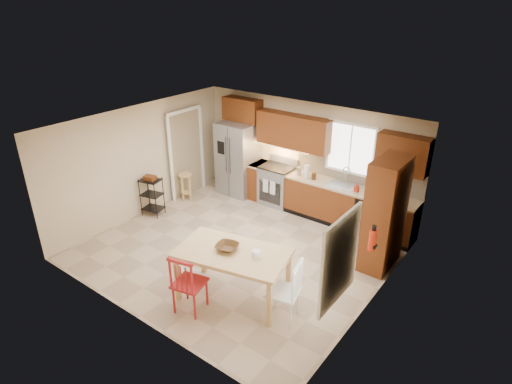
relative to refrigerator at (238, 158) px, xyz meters
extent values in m
plane|color=tan|center=(1.70, -2.12, -0.91)|extent=(5.50, 5.50, 0.00)
cube|color=silver|center=(1.70, -2.12, 1.59)|extent=(5.50, 5.00, 0.02)
cube|color=#CCB793|center=(1.70, 0.38, 0.34)|extent=(5.50, 0.02, 2.50)
cube|color=#CCB793|center=(1.70, -4.62, 0.34)|extent=(5.50, 0.02, 2.50)
cube|color=#CCB793|center=(-1.05, -2.12, 0.34)|extent=(0.02, 5.00, 2.50)
cube|color=#CCB793|center=(4.45, -2.12, 0.34)|extent=(0.02, 5.00, 2.50)
cube|color=gray|center=(0.00, 0.00, 0.00)|extent=(0.92, 0.75, 1.82)
cube|color=gray|center=(1.15, 0.06, -0.45)|extent=(0.76, 0.63, 0.92)
cube|color=#622C12|center=(0.60, 0.08, -0.46)|extent=(0.30, 0.60, 0.90)
cube|color=#622C12|center=(2.99, 0.08, -0.46)|extent=(2.92, 0.60, 0.90)
cube|color=black|center=(3.55, -0.22, -0.46)|extent=(0.60, 0.02, 0.78)
cube|color=beige|center=(2.99, 0.36, 0.27)|extent=(2.92, 0.03, 0.55)
cube|color=#622C10|center=(0.00, 0.20, 1.19)|extent=(1.00, 0.35, 0.55)
cube|color=#622C10|center=(1.45, 0.20, 0.92)|extent=(1.80, 0.35, 0.75)
cube|color=#622C10|center=(3.95, 0.20, 0.92)|extent=(1.00, 0.35, 0.75)
cube|color=white|center=(2.80, 0.35, 0.74)|extent=(1.12, 0.04, 1.12)
cube|color=gray|center=(2.80, 0.08, -0.05)|extent=(0.62, 0.46, 0.16)
cube|color=#FFBF66|center=(1.15, 0.17, 0.52)|extent=(1.60, 0.30, 0.01)
imported|color=#B8240C|center=(3.18, -0.02, 0.09)|extent=(0.09, 0.09, 0.19)
cylinder|color=white|center=(1.95, 0.03, 0.13)|extent=(0.12, 0.12, 0.28)
cylinder|color=gray|center=(1.75, 0.03, 0.08)|extent=(0.11, 0.11, 0.18)
cylinder|color=#492B13|center=(2.15, 0.00, 0.06)|extent=(0.10, 0.10, 0.14)
cube|color=#622C12|center=(4.13, -0.93, 0.14)|extent=(0.50, 0.95, 2.10)
cylinder|color=#B8240C|center=(4.33, -1.98, 0.19)|extent=(0.12, 0.12, 0.36)
cube|color=white|center=(4.38, -3.27, 0.54)|extent=(0.04, 1.02, 1.32)
cube|color=#8C7A59|center=(-0.97, -0.82, 0.14)|extent=(0.04, 0.95, 2.10)
imported|color=#492B13|center=(2.44, -3.30, -0.03)|extent=(0.43, 0.43, 0.09)
cylinder|color=white|center=(2.95, -3.19, 0.00)|extent=(0.18, 0.18, 0.17)
camera|label=1|loc=(6.32, -7.72, 3.73)|focal=30.00mm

